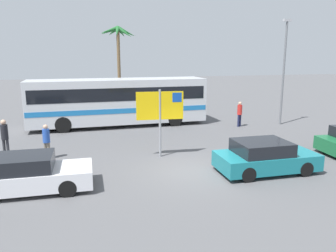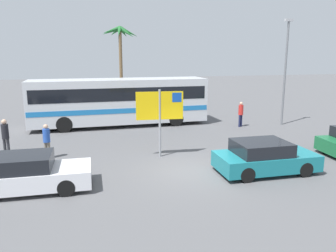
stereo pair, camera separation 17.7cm
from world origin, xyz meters
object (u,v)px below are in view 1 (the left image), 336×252
(car_teal, at_px, (265,157))
(pedestrian_crossing_lot, at_px, (5,135))
(pedestrian_by_bus, at_px, (46,139))
(bus_front_coach, at_px, (119,100))
(pedestrian_near_sign, at_px, (240,112))
(ferry_sign, at_px, (161,108))
(car_white, at_px, (25,174))

(car_teal, xyz_separation_m, pedestrian_crossing_lot, (-10.61, 5.12, 0.44))
(pedestrian_by_bus, height_order, pedestrian_crossing_lot, pedestrian_crossing_lot)
(pedestrian_by_bus, relative_size, pedestrian_crossing_lot, 0.90)
(bus_front_coach, relative_size, pedestrian_crossing_lot, 6.46)
(pedestrian_near_sign, bearing_deg, ferry_sign, -76.24)
(pedestrian_near_sign, xyz_separation_m, pedestrian_by_bus, (-12.00, -3.99, -0.04))
(pedestrian_near_sign, height_order, pedestrian_crossing_lot, pedestrian_crossing_lot)
(car_teal, relative_size, pedestrian_crossing_lot, 2.26)
(ferry_sign, height_order, pedestrian_by_bus, ferry_sign)
(car_teal, bearing_deg, pedestrian_by_bus, 155.31)
(bus_front_coach, distance_m, car_teal, 11.87)
(car_teal, height_order, pedestrian_by_bus, pedestrian_by_bus)
(ferry_sign, bearing_deg, pedestrian_near_sign, 42.35)
(car_white, distance_m, pedestrian_crossing_lot, 4.81)
(pedestrian_near_sign, xyz_separation_m, pedestrian_crossing_lot, (-13.88, -3.22, 0.08))
(pedestrian_near_sign, relative_size, pedestrian_crossing_lot, 0.93)
(car_teal, distance_m, pedestrian_near_sign, 8.96)
(ferry_sign, xyz_separation_m, pedestrian_near_sign, (6.82, 5.11, -1.33))
(ferry_sign, distance_m, pedestrian_by_bus, 5.47)
(ferry_sign, distance_m, pedestrian_near_sign, 8.63)
(ferry_sign, relative_size, pedestrian_crossing_lot, 1.76)
(ferry_sign, bearing_deg, car_teal, -36.70)
(car_teal, relative_size, pedestrian_by_bus, 2.52)
(pedestrian_near_sign, distance_m, pedestrian_crossing_lot, 14.25)
(ferry_sign, height_order, car_teal, ferry_sign)
(bus_front_coach, bearing_deg, pedestrian_near_sign, -18.39)
(bus_front_coach, relative_size, car_white, 2.61)
(bus_front_coach, bearing_deg, pedestrian_crossing_lot, -136.47)
(ferry_sign, bearing_deg, pedestrian_crossing_lot, 170.53)
(pedestrian_crossing_lot, bearing_deg, car_teal, 84.55)
(bus_front_coach, height_order, pedestrian_by_bus, bus_front_coach)
(ferry_sign, height_order, pedestrian_crossing_lot, ferry_sign)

